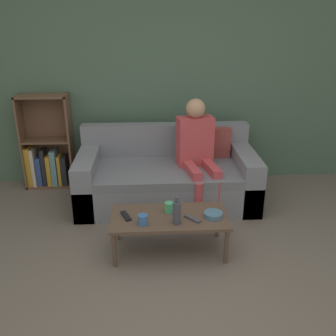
% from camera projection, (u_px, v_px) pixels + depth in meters
% --- Properties ---
extents(ground_plane, '(22.00, 22.00, 0.00)m').
position_uv_depth(ground_plane, '(176.00, 301.00, 2.92)').
color(ground_plane, '#70665B').
extents(wall_back, '(12.00, 0.06, 2.60)m').
position_uv_depth(wall_back, '(162.00, 81.00, 4.67)').
color(wall_back, '#4C6B56').
rests_on(wall_back, ground_plane).
extents(couch, '(2.04, 1.00, 0.84)m').
position_uv_depth(couch, '(167.00, 178.00, 4.42)').
color(couch, gray).
rests_on(couch, ground_plane).
extents(bookshelf, '(0.61, 0.28, 1.18)m').
position_uv_depth(bookshelf, '(48.00, 153.00, 4.77)').
color(bookshelf, brown).
rests_on(bookshelf, ground_plane).
extents(coffee_table, '(1.07, 0.51, 0.37)m').
position_uv_depth(coffee_table, '(169.00, 220.00, 3.42)').
color(coffee_table, brown).
rests_on(coffee_table, ground_plane).
extents(person_adult, '(0.48, 0.72, 1.22)m').
position_uv_depth(person_adult, '(197.00, 145.00, 4.20)').
color(person_adult, '#C6474C').
rests_on(person_adult, ground_plane).
extents(cup_near, '(0.09, 0.09, 0.09)m').
position_uv_depth(cup_near, '(143.00, 220.00, 3.26)').
color(cup_near, '#3D70B2').
rests_on(cup_near, coffee_table).
extents(cup_far, '(0.09, 0.09, 0.10)m').
position_uv_depth(cup_far, '(169.00, 207.00, 3.46)').
color(cup_far, '#4CB77A').
rests_on(cup_far, coffee_table).
extents(tv_remote_0, '(0.15, 0.16, 0.02)m').
position_uv_depth(tv_remote_0, '(193.00, 219.00, 3.34)').
color(tv_remote_0, '#47474C').
rests_on(tv_remote_0, coffee_table).
extents(tv_remote_1, '(0.11, 0.18, 0.02)m').
position_uv_depth(tv_remote_1, '(126.00, 216.00, 3.39)').
color(tv_remote_1, black).
rests_on(tv_remote_1, coffee_table).
extents(snack_bowl, '(0.17, 0.17, 0.05)m').
position_uv_depth(snack_bowl, '(213.00, 215.00, 3.39)').
color(snack_bowl, teal).
rests_on(snack_bowl, coffee_table).
extents(bottle, '(0.07, 0.07, 0.26)m').
position_uv_depth(bottle, '(177.00, 212.00, 3.25)').
color(bottle, '#424756').
rests_on(bottle, coffee_table).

